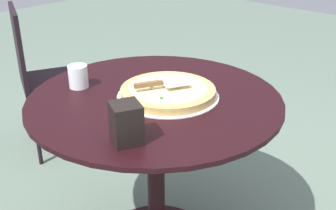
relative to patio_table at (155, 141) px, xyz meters
The scene contains 6 objects.
patio_table is the anchor object (origin of this frame).
pizza_on_tray 0.22m from the patio_table, 43.67° to the right, with size 0.39×0.39×0.05m.
pizza_server 0.26m from the patio_table, 66.38° to the right, with size 0.21×0.14×0.02m.
drinking_cup 0.40m from the patio_table, 115.78° to the left, with size 0.08×0.08×0.09m, color silver.
napkin_dispenser 0.43m from the patio_table, 149.73° to the right, with size 0.09×0.09×0.13m, color black.
patio_chair_near 1.11m from the patio_table, 82.05° to the left, with size 0.53×0.53×0.91m.
Camera 1 is at (-1.02, -1.02, 1.39)m, focal length 44.23 mm.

